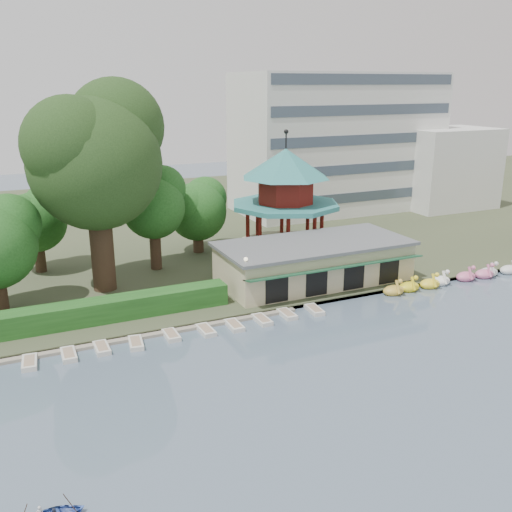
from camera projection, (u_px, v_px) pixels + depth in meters
ground_plane at (354, 425)px, 32.88m from camera, size 220.00×220.00×0.00m
shore at (140, 226)px, 78.05m from camera, size 220.00×70.00×0.40m
embankment at (238, 316)px, 47.89m from camera, size 220.00×0.60×0.30m
dock at (92, 343)px, 43.03m from camera, size 34.00×1.60×0.24m
boathouse at (314, 261)px, 55.29m from camera, size 18.60×9.39×3.90m
pavilion at (285, 190)px, 63.32m from camera, size 12.40×12.40×13.50m
office_building at (355, 147)px, 85.68m from camera, size 38.00×18.00×20.00m
hedge at (44, 319)px, 44.36m from camera, size 30.00×2.00×1.80m
lamp_post at (246, 272)px, 49.03m from camera, size 0.36×0.36×4.28m
big_tree at (96, 153)px, 50.07m from camera, size 12.91×12.03×19.12m
small_trees at (54, 224)px, 53.11m from camera, size 39.93×16.97×10.56m
swan_boats at (454, 279)px, 56.25m from camera, size 16.92×2.07×1.92m
moored_rowboats at (121, 345)px, 42.52m from camera, size 34.72×2.71×0.36m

